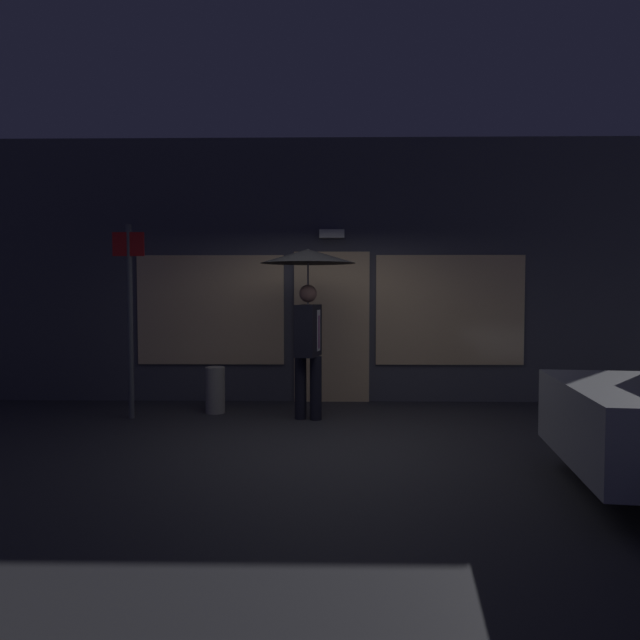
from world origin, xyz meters
TOP-DOWN VIEW (x-y plane):
  - ground_plane at (0.00, 0.00)m, footprint 18.00×18.00m
  - building_facade at (-0.00, 2.34)m, footprint 10.46×0.48m
  - person_with_umbrella at (-0.30, 0.98)m, footprint 1.20×1.20m
  - street_sign_post at (-2.57, 0.99)m, footprint 0.40×0.07m
  - sidewalk_bollard at (-1.56, 1.34)m, footprint 0.26×0.26m

SIDE VIEW (x-z plane):
  - ground_plane at x=0.00m, z-range 0.00..0.00m
  - sidewalk_bollard at x=-1.56m, z-range 0.00..0.62m
  - street_sign_post at x=-2.57m, z-range 0.16..2.63m
  - person_with_umbrella at x=-0.30m, z-range 0.63..2.79m
  - building_facade at x=0.00m, z-range -0.02..3.83m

